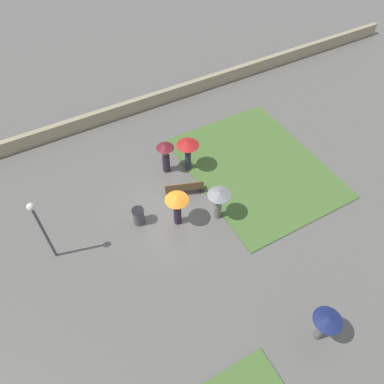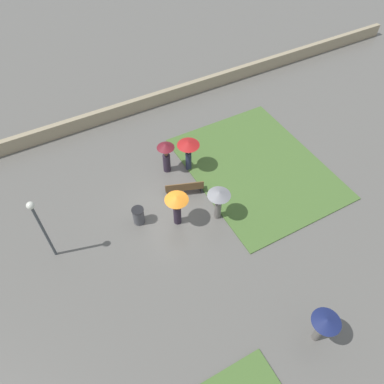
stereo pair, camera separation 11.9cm
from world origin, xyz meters
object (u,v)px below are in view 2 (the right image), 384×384
Objects in this scene: crowd_person_orange at (177,204)px; crowd_person_maroon at (166,154)px; lamp_post at (39,223)px; trash_bin at (139,216)px; crowd_person_red at (188,148)px; crowd_person_grey at (219,198)px; lone_walker_mid_plaza at (324,324)px; park_bench at (184,188)px.

crowd_person_maroon is at bearing -72.32° from crowd_person_orange.
lamp_post is 3.99× the size of trash_bin.
crowd_person_red is at bearing 172.35° from crowd_person_maroon.
crowd_person_grey is at bearing 43.67° from crowd_person_red.
park_bench is at bearing 9.32° from lone_walker_mid_plaza.
crowd_person_orange is at bearing 71.43° from park_bench.
crowd_person_maroon is at bearing 8.33° from lone_walker_mid_plaza.
trash_bin is 0.49× the size of crowd_person_maroon.
crowd_person_orange is at bearing 12.11° from crowd_person_red.
lamp_post is at bearing -106.02° from crowd_person_grey.
crowd_person_red is 1.02× the size of crowd_person_maroon.
lamp_post reaches higher than crowd_person_orange.
lone_walker_mid_plaza is at bearing 141.60° from crowd_person_orange.
crowd_person_maroon reaches higher than crowd_person_orange.
crowd_person_orange is 1.97m from crowd_person_grey.
crowd_person_red is at bearing -91.06° from crowd_person_orange.
trash_bin is 3.92m from crowd_person_grey.
lamp_post is 8.15m from crowd_person_red.
crowd_person_orange is (1.12, 1.41, 0.86)m from park_bench.
crowd_person_orange is 3.54m from crowd_person_maroon.
lamp_post reaches higher than crowd_person_maroon.
crowd_person_maroon is at bearing -63.60° from crowd_person_red.
lamp_post is 1.96× the size of crowd_person_orange.
trash_bin reaches higher than park_bench.
park_bench is at bearing -169.40° from trash_bin.
park_bench is 2.37m from crowd_person_grey.
trash_bin is at bearing 26.93° from lone_walker_mid_plaza.
park_bench is 2.12× the size of trash_bin.
crowd_person_red reaches higher than crowd_person_grey.
lamp_post is at bearing 25.26° from crowd_person_orange.
crowd_person_grey is at bearing -163.79° from crowd_person_orange.
trash_bin is at bearing 178.02° from lamp_post.
lone_walker_mid_plaza is at bearing 48.69° from crowd_person_red.
trash_bin is at bearing 6.78° from crowd_person_orange.
crowd_person_orange is (2.17, 2.92, -0.15)m from crowd_person_red.
park_bench is at bearing -176.86° from lamp_post.
crowd_person_red is at bearing -166.53° from lamp_post.
crowd_person_grey is (-7.56, 1.69, -1.06)m from lamp_post.
lamp_post is at bearing -1.98° from trash_bin.
crowd_person_red is 1.02× the size of crowd_person_orange.
crowd_person_red is at bearing -104.79° from park_bench.
crowd_person_grey is at bearing 115.51° from crowd_person_maroon.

